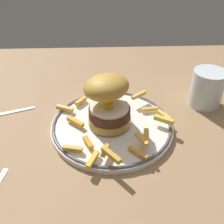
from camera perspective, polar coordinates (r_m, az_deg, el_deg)
The scene contains 6 objects.
ground_plane at distance 60.58cm, azimuth -3.86°, elevation -5.06°, with size 144.67×92.73×4.00cm, color #987450.
dinner_plate at distance 58.64cm, azimuth 0.00°, elevation -2.96°, with size 26.95×26.95×1.60cm.
burger at distance 55.24cm, azimuth -0.94°, elevation 2.63°, with size 13.81×13.82×11.84cm.
fries_pile at distance 55.54cm, azimuth 0.30°, elevation -3.19°, with size 26.31×24.07×2.78cm.
water_glass at distance 68.86cm, azimuth 19.77°, elevation 4.45°, with size 7.90×7.90×9.15cm.
fork at distance 68.54cm, azimuth -22.64°, elevation -0.32°, with size 14.08×5.95×0.36cm.
Camera 1 is at (2.19, -45.47, 37.97)cm, focal length 42.21 mm.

